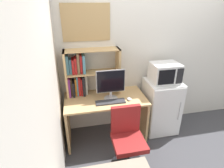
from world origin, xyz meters
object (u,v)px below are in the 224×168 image
object	(u,v)px
keyboard	(111,102)
microwave	(165,73)
computer_mouse	(129,99)
hutch_bookshelf	(84,73)
monitor	(111,84)
desk_chair	(127,143)
mini_fridge	(161,106)
wall_corkboard	(86,23)

from	to	relation	value
keyboard	microwave	xyz separation A→B (m)	(0.93, 0.18, 0.33)
computer_mouse	hutch_bookshelf	bearing A→B (deg)	151.68
microwave	monitor	bearing A→B (deg)	-176.04
computer_mouse	microwave	distance (m)	0.73
microwave	desk_chair	size ratio (longest dim) A/B	0.50
monitor	mini_fridge	distance (m)	1.06
monitor	computer_mouse	world-z (taller)	monitor
mini_fridge	hutch_bookshelf	bearing A→B (deg)	171.18
mini_fridge	desk_chair	xyz separation A→B (m)	(-0.80, -0.66, -0.08)
hutch_bookshelf	computer_mouse	distance (m)	0.82
monitor	wall_corkboard	world-z (taller)	wall_corkboard
monitor	microwave	distance (m)	0.91
keyboard	wall_corkboard	size ratio (longest dim) A/B	0.63
monitor	microwave	xyz separation A→B (m)	(0.90, 0.06, 0.08)
hutch_bookshelf	desk_chair	xyz separation A→B (m)	(0.49, -0.86, -0.73)
hutch_bookshelf	computer_mouse	xyz separation A→B (m)	(0.66, -0.35, -0.35)
hutch_bookshelf	mini_fridge	world-z (taller)	hutch_bookshelf
computer_mouse	mini_fridge	world-z (taller)	mini_fridge
keyboard	microwave	bearing A→B (deg)	10.66
desk_chair	microwave	bearing A→B (deg)	39.77
keyboard	desk_chair	xyz separation A→B (m)	(0.14, -0.49, -0.38)
computer_mouse	microwave	world-z (taller)	microwave
mini_fridge	wall_corkboard	world-z (taller)	wall_corkboard
hutch_bookshelf	wall_corkboard	bearing A→B (deg)	48.49
monitor	computer_mouse	distance (m)	0.38
monitor	desk_chair	world-z (taller)	monitor
computer_mouse	microwave	xyz separation A→B (m)	(0.63, 0.16, 0.32)
computer_mouse	wall_corkboard	bearing A→B (deg)	140.88
hutch_bookshelf	keyboard	xyz separation A→B (m)	(0.36, -0.37, -0.35)
hutch_bookshelf	keyboard	distance (m)	0.62
monitor	computer_mouse	size ratio (longest dim) A/B	4.71
computer_mouse	mini_fridge	bearing A→B (deg)	13.70
mini_fridge	microwave	size ratio (longest dim) A/B	2.14
mini_fridge	desk_chair	size ratio (longest dim) A/B	1.06
hutch_bookshelf	monitor	distance (m)	0.47
microwave	wall_corkboard	world-z (taller)	wall_corkboard
monitor	microwave	world-z (taller)	microwave
monitor	mini_fridge	world-z (taller)	monitor
hutch_bookshelf	desk_chair	bearing A→B (deg)	-60.16
desk_chair	monitor	bearing A→B (deg)	100.29
microwave	desk_chair	xyz separation A→B (m)	(-0.80, -0.66, -0.71)
hutch_bookshelf	wall_corkboard	world-z (taller)	wall_corkboard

